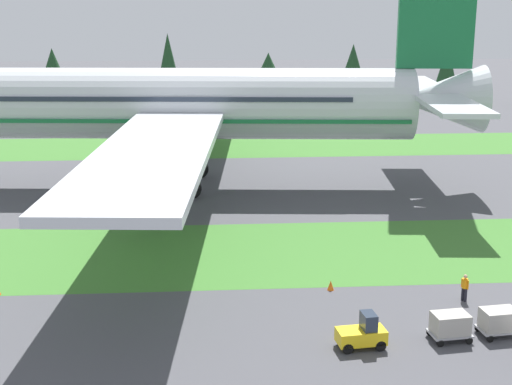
% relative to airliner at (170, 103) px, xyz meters
% --- Properties ---
extents(grass_strip_near, '(320.00, 14.18, 0.01)m').
position_rel_airliner_xyz_m(grass_strip_near, '(12.98, -20.04, -8.38)').
color(grass_strip_near, '#3D752D').
rests_on(grass_strip_near, ground).
extents(grass_strip_far, '(320.00, 14.18, 0.01)m').
position_rel_airliner_xyz_m(grass_strip_far, '(12.98, 20.31, -8.38)').
color(grass_strip_far, '#3D752D').
rests_on(grass_strip_far, ground).
extents(airliner, '(60.16, 74.35, 23.37)m').
position_rel_airliner_xyz_m(airliner, '(0.00, 0.00, 0.00)').
color(airliner, silver).
rests_on(airliner, ground).
extents(baggage_tug, '(2.73, 1.59, 1.97)m').
position_rel_airliner_xyz_m(baggage_tug, '(11.65, -35.68, -7.57)').
color(baggage_tug, yellow).
rests_on(baggage_tug, ground).
extents(cargo_dolly_lead, '(2.36, 1.74, 1.55)m').
position_rel_airliner_xyz_m(cargo_dolly_lead, '(16.64, -35.10, -7.46)').
color(cargo_dolly_lead, '#A3A3A8').
rests_on(cargo_dolly_lead, ground).
extents(cargo_dolly_second, '(2.36, 1.74, 1.55)m').
position_rel_airliner_xyz_m(cargo_dolly_second, '(19.52, -34.76, -7.46)').
color(cargo_dolly_second, '#A3A3A8').
rests_on(cargo_dolly_second, ground).
extents(ground_crew_marshaller, '(0.36, 0.49, 1.74)m').
position_rel_airliner_xyz_m(ground_crew_marshaller, '(19.28, -29.88, -7.44)').
color(ground_crew_marshaller, black).
rests_on(ground_crew_marshaller, ground).
extents(taxiway_marker_2, '(0.44, 0.44, 0.65)m').
position_rel_airliner_xyz_m(taxiway_marker_2, '(11.30, -27.57, -8.06)').
color(taxiway_marker_2, orange).
rests_on(taxiway_marker_2, ground).
extents(distant_tree_line, '(164.71, 11.12, 12.60)m').
position_rel_airliner_xyz_m(distant_tree_line, '(4.39, 52.00, -1.73)').
color(distant_tree_line, '#4C3823').
rests_on(distant_tree_line, ground).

